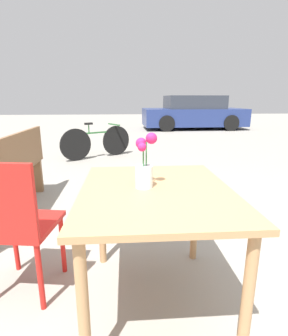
{
  "coord_description": "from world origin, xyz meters",
  "views": [
    {
      "loc": [
        -0.18,
        -1.31,
        1.18
      ],
      "look_at": [
        -0.06,
        0.03,
        0.83
      ],
      "focal_mm": 28.0,
      "sensor_mm": 36.0,
      "label": 1
    }
  ],
  "objects_px": {
    "table_front": "(156,205)",
    "cafe_chair": "(13,221)",
    "bicycle": "(97,142)",
    "parked_car": "(193,113)",
    "flower_vase": "(144,169)",
    "bench_near": "(8,174)"
  },
  "relations": [
    {
      "from": "flower_vase",
      "to": "parked_car",
      "type": "height_order",
      "value": "parked_car"
    },
    {
      "from": "flower_vase",
      "to": "parked_car",
      "type": "distance_m",
      "value": 9.7
    },
    {
      "from": "cafe_chair",
      "to": "parked_car",
      "type": "relative_size",
      "value": 0.22
    },
    {
      "from": "flower_vase",
      "to": "table_front",
      "type": "bearing_deg",
      "value": -26.61
    },
    {
      "from": "table_front",
      "to": "bicycle",
      "type": "bearing_deg",
      "value": 99.44
    },
    {
      "from": "flower_vase",
      "to": "bicycle",
      "type": "height_order",
      "value": "flower_vase"
    },
    {
      "from": "flower_vase",
      "to": "cafe_chair",
      "type": "relative_size",
      "value": 0.34
    },
    {
      "from": "cafe_chair",
      "to": "flower_vase",
      "type": "bearing_deg",
      "value": -6.58
    },
    {
      "from": "flower_vase",
      "to": "bicycle",
      "type": "distance_m",
      "value": 4.12
    },
    {
      "from": "cafe_chair",
      "to": "bench_near",
      "type": "bearing_deg",
      "value": 113.2
    },
    {
      "from": "bench_near",
      "to": "bicycle",
      "type": "height_order",
      "value": "bench_near"
    },
    {
      "from": "flower_vase",
      "to": "parked_car",
      "type": "relative_size",
      "value": 0.07
    },
    {
      "from": "table_front",
      "to": "bench_near",
      "type": "xyz_separation_m",
      "value": [
        -1.31,
        1.29,
        -0.16
      ]
    },
    {
      "from": "bicycle",
      "to": "parked_car",
      "type": "xyz_separation_m",
      "value": [
        3.43,
        5.24,
        0.29
      ]
    },
    {
      "from": "bicycle",
      "to": "parked_car",
      "type": "bearing_deg",
      "value": 56.78
    },
    {
      "from": "bench_near",
      "to": "parked_car",
      "type": "height_order",
      "value": "parked_car"
    },
    {
      "from": "table_front",
      "to": "parked_car",
      "type": "xyz_separation_m",
      "value": [
        2.75,
        9.32,
        0.0
      ]
    },
    {
      "from": "cafe_chair",
      "to": "bench_near",
      "type": "distance_m",
      "value": 1.28
    },
    {
      "from": "cafe_chair",
      "to": "bench_near",
      "type": "xyz_separation_m",
      "value": [
        -0.5,
        1.17,
        -0.04
      ]
    },
    {
      "from": "parked_car",
      "to": "flower_vase",
      "type": "bearing_deg",
      "value": -106.85
    },
    {
      "from": "parked_car",
      "to": "cafe_chair",
      "type": "bearing_deg",
      "value": -111.15
    },
    {
      "from": "table_front",
      "to": "cafe_chair",
      "type": "distance_m",
      "value": 0.82
    }
  ]
}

